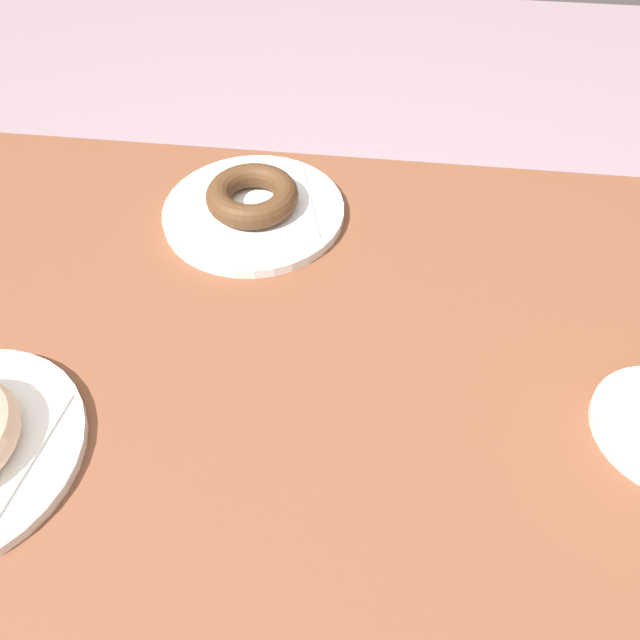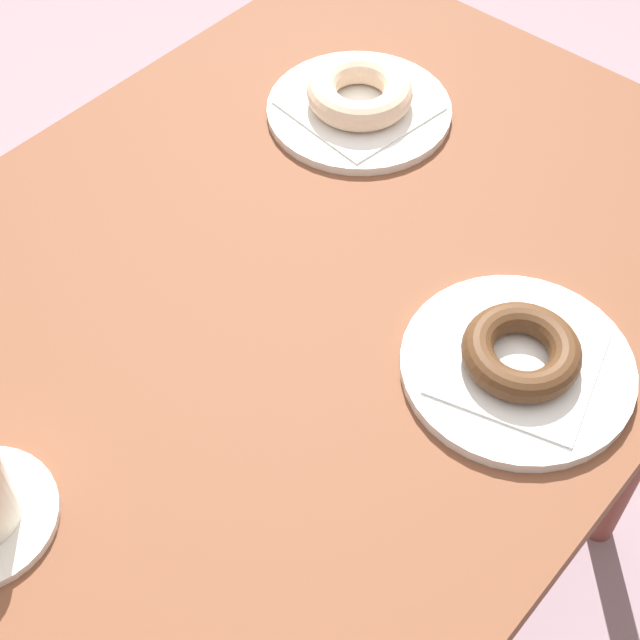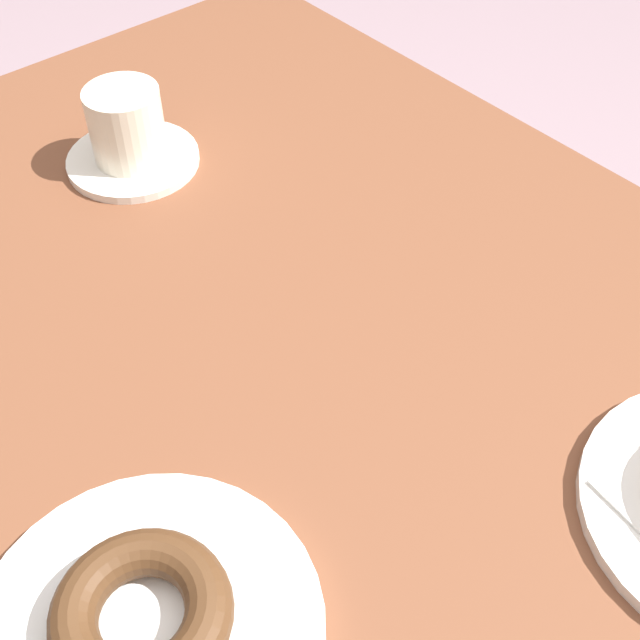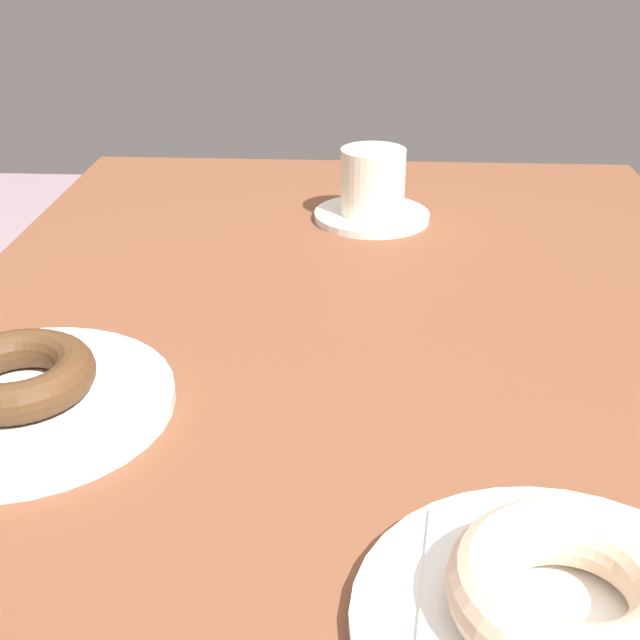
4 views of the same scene
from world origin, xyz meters
TOP-DOWN VIEW (x-y plane):
  - ground_plane at (0.00, 0.00)m, footprint 6.00×6.00m
  - table at (0.00, 0.00)m, footprint 1.13×0.75m
  - plate_chocolate_ring at (-0.10, 0.24)m, footprint 0.22×0.22m
  - napkin_chocolate_ring at (-0.10, 0.24)m, footprint 0.17×0.17m
  - donut_chocolate_ring at (-0.10, 0.24)m, footprint 0.11×0.11m

SIDE VIEW (x-z plane):
  - ground_plane at x=0.00m, z-range 0.00..0.00m
  - table at x=0.00m, z-range 0.30..1.08m
  - plate_chocolate_ring at x=-0.10m, z-range 0.78..0.79m
  - napkin_chocolate_ring at x=-0.10m, z-range 0.79..0.79m
  - donut_chocolate_ring at x=-0.10m, z-range 0.79..0.82m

